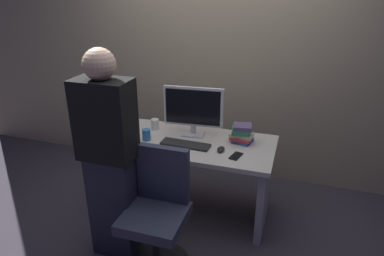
{
  "coord_description": "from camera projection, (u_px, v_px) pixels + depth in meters",
  "views": [
    {
      "loc": [
        0.83,
        -2.64,
        2.02
      ],
      "look_at": [
        0.0,
        -0.05,
        0.87
      ],
      "focal_mm": 32.43,
      "sensor_mm": 36.0,
      "label": 1
    }
  ],
  "objects": [
    {
      "name": "ground_plane",
      "position": [
        194.0,
        209.0,
        3.34
      ],
      "size": [
        9.0,
        9.0,
        0.0
      ],
      "primitive_type": "plane",
      "color": "#3D3842"
    },
    {
      "name": "wall_back",
      "position": [
        220.0,
        37.0,
        3.53
      ],
      "size": [
        6.4,
        0.1,
        3.0
      ],
      "primitive_type": "cube",
      "color": "tan",
      "rests_on": "ground"
    },
    {
      "name": "desk",
      "position": [
        194.0,
        164.0,
        3.15
      ],
      "size": [
        1.42,
        0.72,
        0.72
      ],
      "color": "beige",
      "rests_on": "ground"
    },
    {
      "name": "office_chair",
      "position": [
        158.0,
        217.0,
        2.55
      ],
      "size": [
        0.52,
        0.52,
        0.94
      ],
      "color": "black",
      "rests_on": "ground"
    },
    {
      "name": "person_at_desk",
      "position": [
        109.0,
        158.0,
        2.52
      ],
      "size": [
        0.4,
        0.24,
        1.64
      ],
      "color": "#262838",
      "rests_on": "ground"
    },
    {
      "name": "monitor",
      "position": [
        193.0,
        109.0,
        3.09
      ],
      "size": [
        0.54,
        0.15,
        0.46
      ],
      "color": "silver",
      "rests_on": "desk"
    },
    {
      "name": "keyboard",
      "position": [
        185.0,
        144.0,
        2.98
      ],
      "size": [
        0.44,
        0.15,
        0.02
      ],
      "primitive_type": "cube",
      "rotation": [
        0.0,
        0.0,
        -0.04
      ],
      "color": "#262626",
      "rests_on": "desk"
    },
    {
      "name": "mouse",
      "position": [
        221.0,
        149.0,
        2.88
      ],
      "size": [
        0.06,
        0.1,
        0.03
      ],
      "primitive_type": "ellipsoid",
      "color": "black",
      "rests_on": "desk"
    },
    {
      "name": "cup_near_keyboard",
      "position": [
        146.0,
        135.0,
        3.07
      ],
      "size": [
        0.07,
        0.07,
        0.1
      ],
      "primitive_type": "cylinder",
      "color": "#3372B2",
      "rests_on": "desk"
    },
    {
      "name": "cup_by_monitor",
      "position": [
        155.0,
        124.0,
        3.31
      ],
      "size": [
        0.08,
        0.08,
        0.1
      ],
      "primitive_type": "cylinder",
      "color": "white",
      "rests_on": "desk"
    },
    {
      "name": "book_stack",
      "position": [
        242.0,
        134.0,
        3.02
      ],
      "size": [
        0.21,
        0.19,
        0.17
      ],
      "color": "#3359A5",
      "rests_on": "desk"
    },
    {
      "name": "cell_phone",
      "position": [
        236.0,
        156.0,
        2.8
      ],
      "size": [
        0.1,
        0.16,
        0.01
      ],
      "primitive_type": "cube",
      "rotation": [
        0.0,
        0.0,
        -0.24
      ],
      "color": "black",
      "rests_on": "desk"
    }
  ]
}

